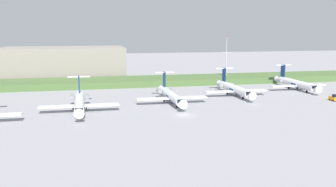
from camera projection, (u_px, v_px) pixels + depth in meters
name	position (u px, v px, depth m)	size (l,w,h in m)	color
ground_plane	(161.00, 97.00, 135.83)	(500.00, 500.00, 0.00)	#939399
grass_berm	(147.00, 81.00, 166.86)	(320.00, 20.00, 2.73)	#4C6B38
regional_jet_second	(79.00, 102.00, 112.49)	(22.81, 31.00, 9.00)	silver
regional_jet_third	(171.00, 95.00, 124.86)	(22.81, 31.00, 9.00)	silver
regional_jet_fourth	(234.00, 88.00, 138.83)	(22.81, 31.00, 9.00)	silver
regional_jet_fifth	(296.00, 83.00, 152.43)	(22.81, 31.00, 9.00)	silver
antenna_mast	(226.00, 63.00, 172.09)	(4.40, 0.50, 20.57)	#B2B2B7
distant_hangar	(64.00, 63.00, 183.24)	(56.41, 28.25, 15.19)	gray
baggage_tug	(334.00, 98.00, 128.35)	(1.72, 3.20, 2.30)	orange
safety_cone_front_marker	(322.00, 98.00, 132.11)	(0.44, 0.44, 0.55)	orange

